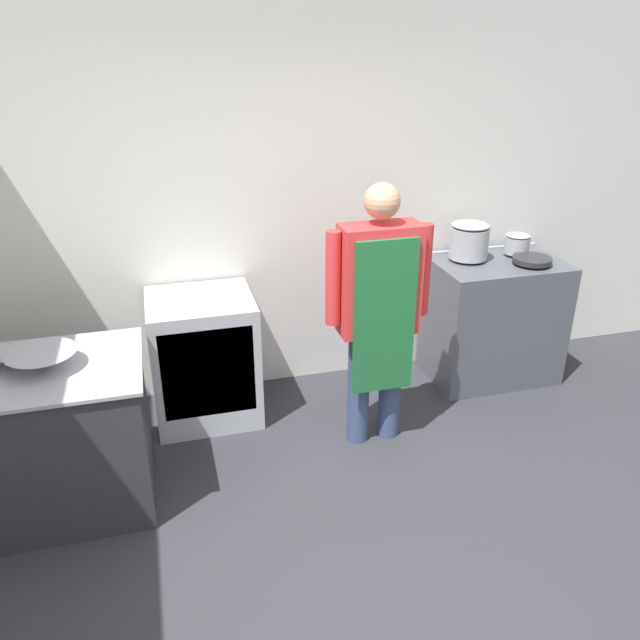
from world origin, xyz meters
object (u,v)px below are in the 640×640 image
Objects in this scene: stove at (493,320)px; fridge_unit at (204,358)px; stock_pot at (469,240)px; sauce_pot at (517,243)px; saute_pan at (532,260)px; person_cook at (378,303)px; mixing_bowl at (42,360)px.

fridge_unit is (-2.18, 0.02, -0.03)m from stove.
stock_pot is 1.53× the size of sauce_pot.
stock_pot is (-0.21, 0.11, 0.62)m from stove.
fridge_unit is 2.43m from saute_pan.
person_cook is at bearing -29.38° from fridge_unit.
person_cook reaches higher than fridge_unit.
stock_pot is 1.01× the size of saute_pan.
stock_pot is at bearing 180.00° from sauce_pot.
sauce_pot is at bearing 26.49° from person_cook.
fridge_unit is 4.77× the size of sauce_pot.
person_cook is at bearing -154.08° from stove.
stove is 2.18m from fridge_unit.
stock_pot is 0.41m from sauce_pot.
stock_pot is (2.83, 0.80, 0.18)m from mixing_bowl.
sauce_pot is (2.37, 0.09, 0.59)m from fridge_unit.
saute_pan reaches higher than mixing_bowl.
stock_pot is (0.94, 0.67, 0.12)m from person_cook.
stove is 1.09× the size of fridge_unit.
stove is 0.66m from stock_pot.
fridge_unit is 1.29m from person_cook.
person_cook is at bearing -153.51° from sauce_pot.
stock_pot reaches higher than saute_pan.
person_cook is 1.42m from saute_pan.
fridge_unit is at bearing 150.62° from person_cook.
stock_pot reaches higher than stove.
fridge_unit is 3.12× the size of stock_pot.
person_cook reaches higher than stove.
mixing_bowl is 1.97× the size of sauce_pot.
stove is 5.19× the size of sauce_pot.
fridge_unit is at bearing 177.02° from saute_pan.
mixing_bowl is 2.95m from stock_pot.
person_cook is 4.69× the size of mixing_bowl.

